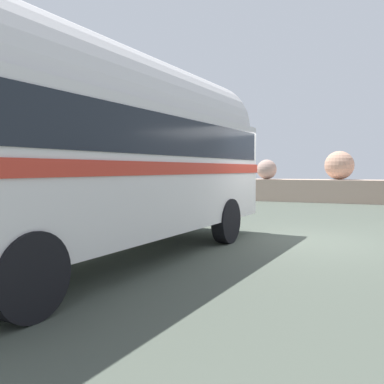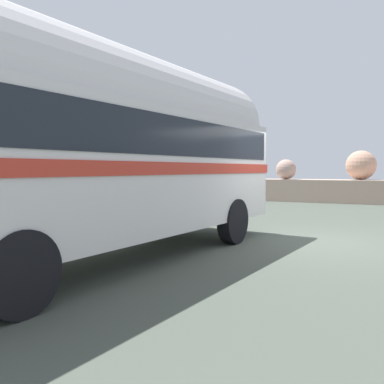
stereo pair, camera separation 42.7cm
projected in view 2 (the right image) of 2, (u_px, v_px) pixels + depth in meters
ground at (310, 243)px, 8.94m from camera, size 32.00×26.00×0.02m
breakwater at (357, 187)px, 19.45m from camera, size 31.36×2.03×2.50m
vintage_coach at (109, 144)px, 7.11m from camera, size 3.27×8.78×3.70m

